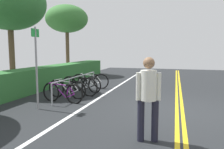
{
  "coord_description": "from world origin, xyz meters",
  "views": [
    {
      "loc": [
        -6.83,
        0.16,
        1.84
      ],
      "look_at": [
        1.28,
        2.51,
        0.88
      ],
      "focal_mm": 35.33,
      "sensor_mm": 36.0,
      "label": 1
    }
  ],
  "objects": [
    {
      "name": "bicycle_0",
      "position": [
        -0.04,
        3.93,
        0.34
      ],
      "size": [
        0.46,
        1.67,
        0.72
      ],
      "color": "black",
      "rests_on": "ground_plane"
    },
    {
      "name": "sign_post_near",
      "position": [
        -1.07,
        4.22,
        1.5
      ],
      "size": [
        0.36,
        0.06,
        2.51
      ],
      "color": "gray",
      "rests_on": "ground_plane"
    },
    {
      "name": "ground_plane",
      "position": [
        0.0,
        0.0,
        -0.03
      ],
      "size": [
        29.54,
        13.23,
        0.05
      ],
      "primitive_type": "cube",
      "color": "#232628"
    },
    {
      "name": "bicycle_3",
      "position": [
        2.04,
        3.92,
        0.33
      ],
      "size": [
        0.6,
        1.6,
        0.71
      ],
      "color": "black",
      "rests_on": "ground_plane"
    },
    {
      "name": "tree_far_right",
      "position": [
        7.57,
        7.66,
        3.97
      ],
      "size": [
        2.98,
        2.98,
        4.97
      ],
      "color": "brown",
      "rests_on": "ground_plane"
    },
    {
      "name": "bicycle_1",
      "position": [
        0.65,
        4.12,
        0.34
      ],
      "size": [
        0.46,
        1.69,
        0.73
      ],
      "color": "black",
      "rests_on": "ground_plane"
    },
    {
      "name": "hedge_backdrop",
      "position": [
        2.82,
        6.27,
        0.5
      ],
      "size": [
        12.83,
        1.04,
        1.0
      ],
      "primitive_type": "cube",
      "color": "#2D6B30",
      "rests_on": "ground_plane"
    },
    {
      "name": "tree_mid",
      "position": [
        1.56,
        7.33,
        3.87
      ],
      "size": [
        3.2,
        3.2,
        5.07
      ],
      "color": "brown",
      "rests_on": "ground_plane"
    },
    {
      "name": "bike_lane_stripe_white",
      "position": [
        0.0,
        2.93,
        0.0
      ],
      "size": [
        26.59,
        0.12,
        0.0
      ],
      "primitive_type": "cube",
      "color": "white",
      "rests_on": "ground_plane"
    },
    {
      "name": "bicycle_4",
      "position": [
        2.79,
        4.02,
        0.35
      ],
      "size": [
        0.55,
        1.73,
        0.75
      ],
      "color": "black",
      "rests_on": "ground_plane"
    },
    {
      "name": "bicycle_2",
      "position": [
        1.27,
        3.89,
        0.37
      ],
      "size": [
        0.51,
        1.73,
        0.78
      ],
      "color": "black",
      "rests_on": "ground_plane"
    },
    {
      "name": "pedestrian",
      "position": [
        -2.53,
        0.66,
        0.97
      ],
      "size": [
        0.32,
        0.48,
        1.69
      ],
      "color": "#1E1E2D",
      "rests_on": "ground_plane"
    },
    {
      "name": "centre_line_yellow_outer",
      "position": [
        0.0,
        0.08,
        0.0
      ],
      "size": [
        26.59,
        0.1,
        0.0
      ],
      "primitive_type": "cube",
      "color": "gold",
      "rests_on": "ground_plane"
    },
    {
      "name": "bike_rack",
      "position": [
        1.32,
        4.01,
        0.55
      ],
      "size": [
        3.88,
        0.05,
        0.76
      ],
      "color": "#9EA0A5",
      "rests_on": "ground_plane"
    },
    {
      "name": "centre_line_yellow_inner",
      "position": [
        0.0,
        -0.08,
        0.0
      ],
      "size": [
        26.59,
        0.1,
        0.0
      ],
      "primitive_type": "cube",
      "color": "gold",
      "rests_on": "ground_plane"
    }
  ]
}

